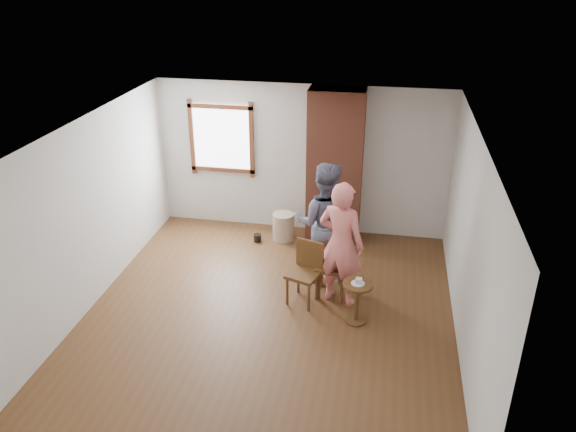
# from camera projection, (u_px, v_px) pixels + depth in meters

# --- Properties ---
(ground) EXTENTS (5.50, 5.50, 0.00)m
(ground) POSITION_uv_depth(u_px,v_px,m) (269.00, 315.00, 7.73)
(ground) COLOR brown
(ground) RESTS_ON ground
(room_shell) EXTENTS (5.04, 5.52, 2.62)m
(room_shell) POSITION_uv_depth(u_px,v_px,m) (272.00, 177.00, 7.50)
(room_shell) COLOR silver
(room_shell) RESTS_ON ground
(brick_chimney) EXTENTS (0.90, 0.50, 2.60)m
(brick_chimney) POSITION_uv_depth(u_px,v_px,m) (335.00, 167.00, 9.29)
(brick_chimney) COLOR #9A4E36
(brick_chimney) RESTS_ON ground
(stoneware_crock) EXTENTS (0.45, 0.45, 0.48)m
(stoneware_crock) POSITION_uv_depth(u_px,v_px,m) (283.00, 226.00, 9.67)
(stoneware_crock) COLOR #CCB093
(stoneware_crock) RESTS_ON ground
(dark_pot) EXTENTS (0.17, 0.17, 0.13)m
(dark_pot) POSITION_uv_depth(u_px,v_px,m) (257.00, 238.00, 9.66)
(dark_pot) COLOR black
(dark_pot) RESTS_ON ground
(dining_chair_left) EXTENTS (0.53, 0.53, 0.90)m
(dining_chair_left) POSITION_uv_depth(u_px,v_px,m) (306.00, 269.00, 7.88)
(dining_chair_left) COLOR brown
(dining_chair_left) RESTS_ON ground
(dining_chair_right) EXTENTS (0.47, 0.47, 0.95)m
(dining_chair_right) POSITION_uv_depth(u_px,v_px,m) (333.00, 260.00, 8.04)
(dining_chair_right) COLOR brown
(dining_chair_right) RESTS_ON ground
(side_table) EXTENTS (0.40, 0.40, 0.60)m
(side_table) POSITION_uv_depth(u_px,v_px,m) (357.00, 296.00, 7.43)
(side_table) COLOR brown
(side_table) RESTS_ON ground
(cake_plate) EXTENTS (0.18, 0.18, 0.01)m
(cake_plate) POSITION_uv_depth(u_px,v_px,m) (358.00, 283.00, 7.35)
(cake_plate) COLOR white
(cake_plate) RESTS_ON side_table
(cake_slice) EXTENTS (0.08, 0.07, 0.06)m
(cake_slice) POSITION_uv_depth(u_px,v_px,m) (359.00, 281.00, 7.33)
(cake_slice) COLOR white
(cake_slice) RESTS_ON cake_plate
(man) EXTENTS (0.93, 0.74, 1.86)m
(man) POSITION_uv_depth(u_px,v_px,m) (324.00, 222.00, 8.24)
(man) COLOR #151839
(man) RESTS_ON ground
(person_pink) EXTENTS (0.77, 0.64, 1.83)m
(person_pink) POSITION_uv_depth(u_px,v_px,m) (341.00, 244.00, 7.67)
(person_pink) COLOR #EE7A77
(person_pink) RESTS_ON ground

